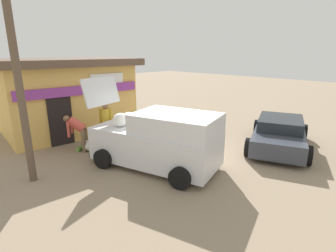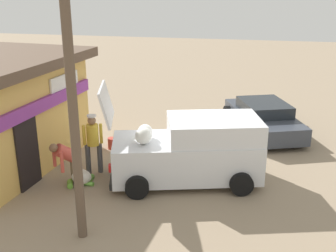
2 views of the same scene
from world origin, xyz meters
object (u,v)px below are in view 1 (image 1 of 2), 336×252
customer_bending (78,129)px  unloaded_banana_pile (90,146)px  delivery_van (159,140)px  vendor_standing (106,121)px  storefront_bar (66,95)px  parked_sedan (279,133)px  paint_bucket (142,131)px

customer_bending → unloaded_banana_pile: 0.77m
delivery_van → unloaded_banana_pile: size_ratio=5.21×
delivery_van → vendor_standing: delivery_van is taller
delivery_van → vendor_standing: bearing=92.1°
delivery_van → vendor_standing: size_ratio=2.57×
storefront_bar → vendor_standing: size_ratio=3.49×
unloaded_banana_pile → customer_bending: bearing=142.9°
delivery_van → storefront_bar: bearing=91.6°
parked_sedan → vendor_standing: vendor_standing is taller
vendor_standing → paint_bucket: bearing=3.5°
delivery_van → paint_bucket: size_ratio=12.02×
customer_bending → unloaded_banana_pile: size_ratio=1.56×
parked_sedan → paint_bucket: bearing=118.6°
unloaded_banana_pile → paint_bucket: (2.59, 0.02, 0.01)m
storefront_bar → customer_bending: (-0.95, -2.76, -0.84)m
storefront_bar → delivery_van: storefront_bar is taller
parked_sedan → paint_bucket: parked_sedan is taller
vendor_standing → unloaded_banana_pile: 1.11m
delivery_van → parked_sedan: 4.88m
unloaded_banana_pile → paint_bucket: unloaded_banana_pile is taller
delivery_van → unloaded_banana_pile: (-0.82, 2.92, -0.73)m
vendor_standing → paint_bucket: (1.87, 0.11, -0.83)m
paint_bucket → parked_sedan: bearing=-61.4°
delivery_van → parked_sedan: (4.45, -1.98, -0.34)m
customer_bending → paint_bucket: 2.97m
customer_bending → unloaded_banana_pile: customer_bending is taller
storefront_bar → paint_bucket: size_ratio=16.32×
storefront_bar → vendor_standing: 3.15m
vendor_standing → unloaded_banana_pile: (-0.72, 0.10, -0.84)m
customer_bending → parked_sedan: bearing=-42.6°
storefront_bar → parked_sedan: 9.21m
parked_sedan → paint_bucket: (-2.68, 4.92, -0.38)m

